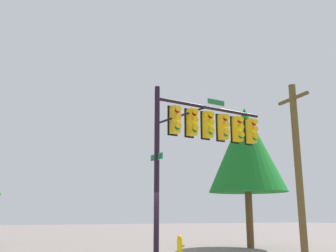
{
  "coord_description": "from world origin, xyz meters",
  "views": [
    {
      "loc": [
        -4.94,
        -13.32,
        1.7
      ],
      "look_at": [
        0.28,
        -0.43,
        4.95
      ],
      "focal_mm": 40.71,
      "sensor_mm": 36.0,
      "label": 1
    }
  ],
  "objects": [
    {
      "name": "signal_pole_assembly",
      "position": [
        2.28,
        0.35,
        5.01
      ],
      "size": [
        5.42,
        1.53,
        6.61
      ],
      "color": "black",
      "rests_on": "ground_plane"
    },
    {
      "name": "utility_pole",
      "position": [
        5.77,
        -1.0,
        3.68
      ],
      "size": [
        0.29,
        1.8,
        7.11
      ],
      "color": "brown",
      "rests_on": "ground_plane"
    },
    {
      "name": "fire_hydrant",
      "position": [
        2.15,
        2.8,
        0.41
      ],
      "size": [
        0.33,
        0.24,
        0.83
      ],
      "color": "#DBBE0C",
      "rests_on": "ground_plane"
    },
    {
      "name": "tree_mid",
      "position": [
        6.98,
        4.48,
        5.27
      ],
      "size": [
        4.28,
        4.28,
        7.66
      ],
      "color": "brown",
      "rests_on": "ground_plane"
    }
  ]
}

